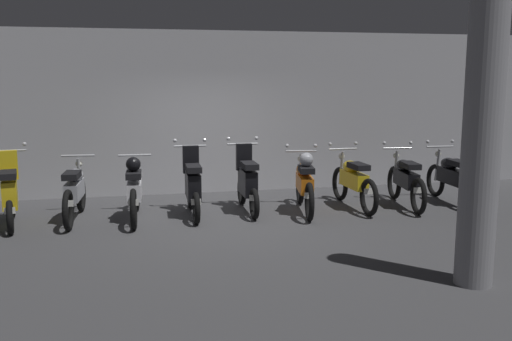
% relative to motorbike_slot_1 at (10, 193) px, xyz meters
% --- Properties ---
extents(ground_plane, '(80.00, 80.00, 0.00)m').
position_rel_motorbike_slot_1_xyz_m(ground_plane, '(3.42, -0.36, -0.53)').
color(ground_plane, '#424244').
extents(back_wall, '(16.78, 0.30, 3.28)m').
position_rel_motorbike_slot_1_xyz_m(back_wall, '(3.42, 2.09, 1.11)').
color(back_wall, '#ADADB2').
rests_on(back_wall, ground).
extents(motorbike_slot_1, '(0.58, 1.67, 1.29)m').
position_rel_motorbike_slot_1_xyz_m(motorbike_slot_1, '(0.00, 0.00, 0.00)').
color(motorbike_slot_1, black).
rests_on(motorbike_slot_1, ground).
extents(motorbike_slot_2, '(0.56, 1.95, 1.03)m').
position_rel_motorbike_slot_1_xyz_m(motorbike_slot_2, '(0.98, 0.11, -0.04)').
color(motorbike_slot_2, black).
rests_on(motorbike_slot_2, ground).
extents(motorbike_slot_3, '(0.56, 1.95, 1.08)m').
position_rel_motorbike_slot_1_xyz_m(motorbike_slot_3, '(1.96, -0.05, -0.00)').
color(motorbike_slot_3, black).
rests_on(motorbike_slot_3, ground).
extents(motorbike_slot_4, '(0.59, 1.68, 1.29)m').
position_rel_motorbike_slot_1_xyz_m(motorbike_slot_4, '(2.93, 0.01, 0.00)').
color(motorbike_slot_4, black).
rests_on(motorbike_slot_4, ground).
extents(motorbike_slot_5, '(0.59, 1.68, 1.29)m').
position_rel_motorbike_slot_1_xyz_m(motorbike_slot_5, '(3.91, 0.12, 0.00)').
color(motorbike_slot_5, black).
rests_on(motorbike_slot_5, ground).
extents(motorbike_slot_6, '(0.60, 1.94, 1.15)m').
position_rel_motorbike_slot_1_xyz_m(motorbike_slot_6, '(4.89, -0.14, 0.00)').
color(motorbike_slot_6, black).
rests_on(motorbike_slot_6, ground).
extents(motorbike_slot_7, '(0.59, 1.95, 1.15)m').
position_rel_motorbike_slot_1_xyz_m(motorbike_slot_7, '(5.86, 0.00, -0.04)').
color(motorbike_slot_7, black).
rests_on(motorbike_slot_7, ground).
extents(motorbike_slot_8, '(0.59, 1.95, 1.15)m').
position_rel_motorbike_slot_1_xyz_m(motorbike_slot_8, '(6.84, -0.10, -0.04)').
color(motorbike_slot_8, black).
rests_on(motorbike_slot_8, ground).
extents(motorbike_slot_9, '(0.59, 1.95, 1.15)m').
position_rel_motorbike_slot_1_xyz_m(motorbike_slot_9, '(7.81, -0.06, -0.04)').
color(motorbike_slot_9, black).
rests_on(motorbike_slot_9, ground).
extents(support_pillar, '(0.43, 0.43, 3.28)m').
position_rel_motorbike_slot_1_xyz_m(support_pillar, '(5.74, -3.98, 1.11)').
color(support_pillar, gray).
rests_on(support_pillar, ground).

